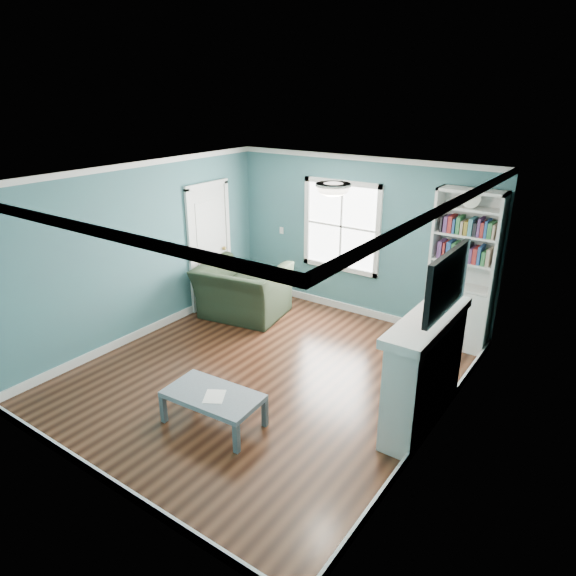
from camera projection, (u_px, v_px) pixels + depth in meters
The scene contains 13 objects.
floor at pixel (265, 374), 6.81m from camera, with size 5.00×5.00×0.00m, color black.
room_walls at pixel (263, 261), 6.24m from camera, with size 5.00×5.00×5.00m.
trim at pixel (263, 288), 6.36m from camera, with size 4.50×5.00×2.60m.
window at pixel (341, 226), 8.34m from camera, with size 1.40×0.06×1.50m.
bookshelf at pixel (461, 286), 7.29m from camera, with size 0.90×0.35×2.31m.
fireplace at pixel (425, 373), 5.62m from camera, with size 0.44×1.58×1.30m.
tv at pixel (447, 282), 5.16m from camera, with size 0.06×1.10×0.65m, color black.
door at pixel (210, 245), 8.68m from camera, with size 0.12×0.98×2.17m.
ceiling_fixture at pixel (333, 188), 5.48m from camera, with size 0.38×0.38×0.15m.
light_switch at pixel (282, 230), 9.08m from camera, with size 0.08×0.01×0.12m, color white.
recliner at pixel (242, 283), 8.37m from camera, with size 1.34×0.87×1.17m, color black.
coffee_table at pixel (213, 397), 5.69m from camera, with size 1.12×0.66×0.39m.
paper_sheet at pixel (214, 396), 5.62m from camera, with size 0.22×0.27×0.00m, color white.
Camera 1 is at (3.65, -4.68, 3.54)m, focal length 32.00 mm.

